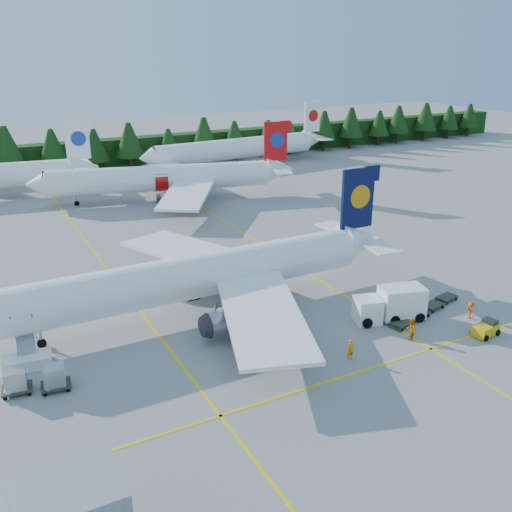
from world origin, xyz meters
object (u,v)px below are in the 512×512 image
airliner_red (157,179)px  service_truck (390,304)px  airliner_navy (181,280)px  baggage_tug (486,329)px  airstairs (27,357)px

airliner_red → service_truck: size_ratio=5.93×
airliner_navy → baggage_tug: (22.75, -16.59, -3.08)m
airliner_navy → service_truck: bearing=-30.4°
airliner_red → airliner_navy: bearing=-91.2°
airliner_navy → service_truck: airliner_navy is taller
airliner_navy → airstairs: airliner_navy is taller
airliner_navy → airliner_red: 43.56m
baggage_tug → service_truck: bearing=123.2°
airstairs → service_truck: 32.47m
airliner_red → airstairs: 51.73m
baggage_tug → airliner_navy: bearing=136.3°
airliner_navy → airliner_red: (11.78, 41.93, -0.02)m
airliner_red → airstairs: airliner_red is taller
airliner_red → service_truck: airliner_red is taller
service_truck → airliner_red: bearing=111.3°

